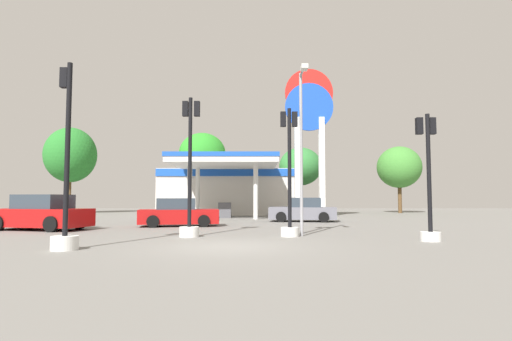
% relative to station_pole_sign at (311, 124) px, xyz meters
% --- Properties ---
extents(ground_plane, '(90.00, 90.00, 0.00)m').
position_rel_station_pole_sign_xyz_m(ground_plane, '(-4.84, -18.15, -6.96)').
color(ground_plane, slate).
rests_on(ground_plane, ground).
extents(gas_station, '(11.82, 12.44, 4.40)m').
position_rel_station_pole_sign_xyz_m(gas_station, '(-6.24, 4.68, -4.77)').
color(gas_station, beige).
rests_on(gas_station, ground).
extents(station_pole_sign, '(3.61, 0.56, 11.14)m').
position_rel_station_pole_sign_xyz_m(station_pole_sign, '(0.00, 0.00, 0.00)').
color(station_pole_sign, white).
rests_on(station_pole_sign, ground).
extents(car_0, '(4.18, 2.32, 1.42)m').
position_rel_station_pole_sign_xyz_m(car_0, '(-7.93, -9.53, -6.32)').
color(car_0, black).
rests_on(car_0, ground).
extents(car_1, '(4.73, 2.84, 1.58)m').
position_rel_station_pole_sign_xyz_m(car_1, '(-13.67, -11.92, -6.25)').
color(car_1, black).
rests_on(car_1, ground).
extents(car_2, '(4.24, 2.29, 1.45)m').
position_rel_station_pole_sign_xyz_m(car_2, '(-1.12, -5.35, -6.31)').
color(car_2, black).
rests_on(car_2, ground).
extents(traffic_signal_0, '(0.72, 0.72, 5.19)m').
position_rel_station_pole_sign_xyz_m(traffic_signal_0, '(-6.44, -15.22, -5.21)').
color(traffic_signal_0, silver).
rests_on(traffic_signal_0, ground).
extents(traffic_signal_1, '(0.68, 0.70, 4.82)m').
position_rel_station_pole_sign_xyz_m(traffic_signal_1, '(-2.73, -15.03, -5.19)').
color(traffic_signal_1, silver).
rests_on(traffic_signal_1, ground).
extents(traffic_signal_2, '(0.66, 0.69, 4.27)m').
position_rel_station_pole_sign_xyz_m(traffic_signal_2, '(1.81, -16.69, -5.32)').
color(traffic_signal_2, silver).
rests_on(traffic_signal_2, ground).
extents(traffic_signal_3, '(0.73, 0.73, 5.25)m').
position_rel_station_pole_sign_xyz_m(traffic_signal_3, '(-9.28, -19.03, -5.55)').
color(traffic_signal_3, silver).
rests_on(traffic_signal_3, ground).
extents(tree_0, '(4.73, 4.73, 8.04)m').
position_rel_station_pole_sign_xyz_m(tree_0, '(-21.43, 7.97, -1.51)').
color(tree_0, brown).
rests_on(tree_0, ground).
extents(tree_1, '(4.36, 4.36, 7.55)m').
position_rel_station_pole_sign_xyz_m(tree_1, '(-9.05, 8.07, -1.38)').
color(tree_1, brown).
rests_on(tree_1, ground).
extents(tree_2, '(4.17, 4.17, 6.38)m').
position_rel_station_pole_sign_xyz_m(tree_2, '(0.38, 9.79, -2.46)').
color(tree_2, brown).
rests_on(tree_2, ground).
extents(tree_3, '(4.15, 4.15, 6.34)m').
position_rel_station_pole_sign_xyz_m(tree_3, '(9.70, 8.68, -2.61)').
color(tree_3, brown).
rests_on(tree_3, ground).
extents(corner_streetlamp, '(0.24, 1.48, 6.24)m').
position_rel_station_pole_sign_xyz_m(corner_streetlamp, '(-2.26, -15.09, -3.16)').
color(corner_streetlamp, gray).
rests_on(corner_streetlamp, ground).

